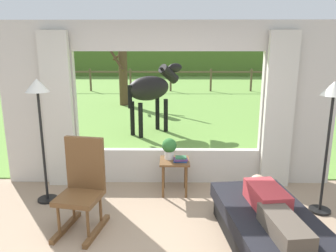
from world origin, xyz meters
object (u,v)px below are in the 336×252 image
object	(u,v)px
book_stack	(181,159)
horse	(152,89)
potted_plant	(169,147)
pasture_tree	(123,69)
side_table	(175,166)
rocking_chair	(83,186)
floor_lamp_right	(332,108)
floor_lamp_left	(39,104)
reclining_person	(272,206)
recliner_sofa	(268,229)

from	to	relation	value
book_stack	horse	distance (m)	3.66
potted_plant	pasture_tree	world-z (taller)	pasture_tree
side_table	pasture_tree	size ratio (longest dim) A/B	0.17
rocking_chair	floor_lamp_right	bearing A→B (deg)	18.59
potted_plant	floor_lamp_left	xyz separation A→B (m)	(-1.76, -0.34, 0.71)
side_table	book_stack	size ratio (longest dim) A/B	2.44
book_stack	horse	size ratio (longest dim) A/B	0.12
side_table	potted_plant	xyz separation A→B (m)	(-0.08, 0.06, 0.28)
rocking_chair	floor_lamp_right	distance (m)	3.22
floor_lamp_left	side_table	bearing A→B (deg)	8.68
reclining_person	book_stack	xyz separation A→B (m)	(-0.93, 1.37, 0.03)
rocking_chair	potted_plant	bearing A→B (deg)	56.19
recliner_sofa	pasture_tree	bearing A→B (deg)	100.81
recliner_sofa	rocking_chair	size ratio (longest dim) A/B	1.60
potted_plant	floor_lamp_left	bearing A→B (deg)	-169.04
floor_lamp_right	pasture_tree	size ratio (longest dim) A/B	0.57
potted_plant	rocking_chair	bearing A→B (deg)	-134.56
recliner_sofa	potted_plant	xyz separation A→B (m)	(-1.10, 1.43, 0.48)
reclining_person	book_stack	world-z (taller)	reclining_person
floor_lamp_left	pasture_tree	world-z (taller)	pasture_tree
rocking_chair	recliner_sofa	bearing A→B (deg)	0.48
floor_lamp_left	horse	bearing A→B (deg)	71.10
recliner_sofa	horse	world-z (taller)	horse
recliner_sofa	horse	size ratio (longest dim) A/B	1.04
book_stack	floor_lamp_right	xyz separation A→B (m)	(1.87, -0.51, 0.86)
rocking_chair	potted_plant	world-z (taller)	rocking_chair
reclining_person	side_table	distance (m)	1.75
book_stack	floor_lamp_right	bearing A→B (deg)	-15.12
horse	potted_plant	bearing A→B (deg)	-37.21
pasture_tree	floor_lamp_right	bearing A→B (deg)	-65.06
potted_plant	floor_lamp_left	distance (m)	1.93
floor_lamp_left	floor_lamp_right	world-z (taller)	floor_lamp_left
floor_lamp_left	horse	distance (m)	4.00
floor_lamp_left	floor_lamp_right	size ratio (longest dim) A/B	1.00
recliner_sofa	side_table	distance (m)	1.72
potted_plant	book_stack	world-z (taller)	potted_plant
floor_lamp_left	pasture_tree	bearing A→B (deg)	90.07
floor_lamp_left	floor_lamp_right	xyz separation A→B (m)	(3.80, -0.28, -0.00)
floor_lamp_right	potted_plant	bearing A→B (deg)	162.94
floor_lamp_right	rocking_chair	bearing A→B (deg)	-172.17
reclining_person	floor_lamp_left	bearing A→B (deg)	151.34
reclining_person	rocking_chair	distance (m)	2.18
side_table	pasture_tree	world-z (taller)	pasture_tree
book_stack	horse	xyz separation A→B (m)	(-0.63, 3.56, 0.60)
floor_lamp_left	recliner_sofa	bearing A→B (deg)	-20.93
side_table	potted_plant	world-z (taller)	potted_plant
reclining_person	book_stack	bearing A→B (deg)	117.48
pasture_tree	floor_lamp_left	bearing A→B (deg)	-89.93
rocking_chair	side_table	size ratio (longest dim) A/B	2.15
reclining_person	floor_lamp_right	size ratio (longest dim) A/B	0.82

